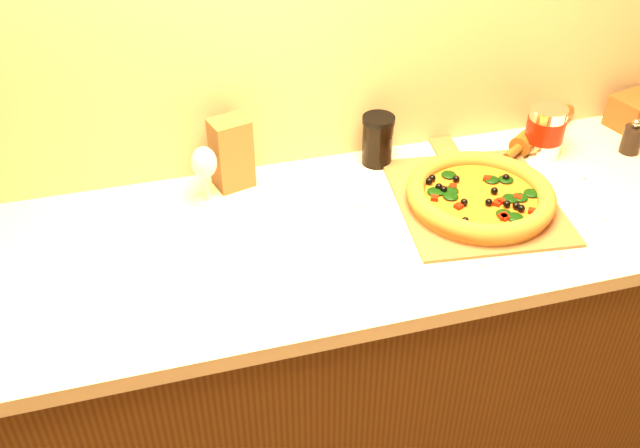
{
  "coord_description": "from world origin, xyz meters",
  "views": [
    {
      "loc": [
        -0.4,
        0.12,
        1.94
      ],
      "look_at": [
        -0.05,
        1.38,
        0.96
      ],
      "focal_mm": 40.0,
      "sensor_mm": 36.0,
      "label": 1
    }
  ],
  "objects_px": {
    "pizza": "(480,196)",
    "pepper_grinder": "(632,139)",
    "rolling_pin": "(542,128)",
    "pizza_peel": "(473,196)",
    "wine_glass": "(204,164)",
    "dark_jar": "(378,140)",
    "coffee_canister": "(545,130)"
  },
  "relations": [
    {
      "from": "wine_glass",
      "to": "pepper_grinder",
      "type": "bearing_deg",
      "value": -3.69
    },
    {
      "from": "rolling_pin",
      "to": "wine_glass",
      "type": "relative_size",
      "value": 2.35
    },
    {
      "from": "rolling_pin",
      "to": "dark_jar",
      "type": "height_order",
      "value": "dark_jar"
    },
    {
      "from": "dark_jar",
      "to": "pizza_peel",
      "type": "bearing_deg",
      "value": -51.49
    },
    {
      "from": "pizza_peel",
      "to": "pizza",
      "type": "distance_m",
      "value": 0.05
    },
    {
      "from": "wine_glass",
      "to": "dark_jar",
      "type": "relative_size",
      "value": 1.12
    },
    {
      "from": "pizza_peel",
      "to": "dark_jar",
      "type": "height_order",
      "value": "dark_jar"
    },
    {
      "from": "pizza_peel",
      "to": "wine_glass",
      "type": "distance_m",
      "value": 0.68
    },
    {
      "from": "wine_glass",
      "to": "pizza_peel",
      "type": "bearing_deg",
      "value": -14.32
    },
    {
      "from": "pizza_peel",
      "to": "pizza",
      "type": "xyz_separation_m",
      "value": [
        -0.0,
        -0.04,
        0.03
      ]
    },
    {
      "from": "rolling_pin",
      "to": "pizza_peel",
      "type": "bearing_deg",
      "value": -144.38
    },
    {
      "from": "dark_jar",
      "to": "pepper_grinder",
      "type": "bearing_deg",
      "value": -11.06
    },
    {
      "from": "pizza",
      "to": "wine_glass",
      "type": "xyz_separation_m",
      "value": [
        -0.65,
        0.2,
        0.08
      ]
    },
    {
      "from": "pizza_peel",
      "to": "coffee_canister",
      "type": "bearing_deg",
      "value": 35.02
    },
    {
      "from": "wine_glass",
      "to": "dark_jar",
      "type": "height_order",
      "value": "wine_glass"
    },
    {
      "from": "coffee_canister",
      "to": "wine_glass",
      "type": "relative_size",
      "value": 0.9
    },
    {
      "from": "rolling_pin",
      "to": "dark_jar",
      "type": "xyz_separation_m",
      "value": [
        -0.51,
        -0.0,
        0.04
      ]
    },
    {
      "from": "pepper_grinder",
      "to": "dark_jar",
      "type": "distance_m",
      "value": 0.71
    },
    {
      "from": "pizza",
      "to": "dark_jar",
      "type": "distance_m",
      "value": 0.32
    },
    {
      "from": "pepper_grinder",
      "to": "rolling_pin",
      "type": "distance_m",
      "value": 0.24
    },
    {
      "from": "coffee_canister",
      "to": "pizza_peel",
      "type": "bearing_deg",
      "value": -151.52
    },
    {
      "from": "pizza_peel",
      "to": "wine_glass",
      "type": "relative_size",
      "value": 3.89
    },
    {
      "from": "rolling_pin",
      "to": "coffee_canister",
      "type": "distance_m",
      "value": 0.1
    },
    {
      "from": "pepper_grinder",
      "to": "rolling_pin",
      "type": "height_order",
      "value": "pepper_grinder"
    },
    {
      "from": "pizza_peel",
      "to": "dark_jar",
      "type": "bearing_deg",
      "value": 135.05
    },
    {
      "from": "wine_glass",
      "to": "dark_jar",
      "type": "bearing_deg",
      "value": 7.41
    },
    {
      "from": "pizza",
      "to": "pepper_grinder",
      "type": "distance_m",
      "value": 0.54
    },
    {
      "from": "pizza_peel",
      "to": "dark_jar",
      "type": "xyz_separation_m",
      "value": [
        -0.18,
        0.23,
        0.07
      ]
    },
    {
      "from": "pizza",
      "to": "dark_jar",
      "type": "relative_size",
      "value": 2.63
    },
    {
      "from": "dark_jar",
      "to": "coffee_canister",
      "type": "bearing_deg",
      "value": -9.7
    },
    {
      "from": "pizza_peel",
      "to": "pepper_grinder",
      "type": "height_order",
      "value": "pepper_grinder"
    },
    {
      "from": "rolling_pin",
      "to": "wine_glass",
      "type": "bearing_deg",
      "value": -176.17
    }
  ]
}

